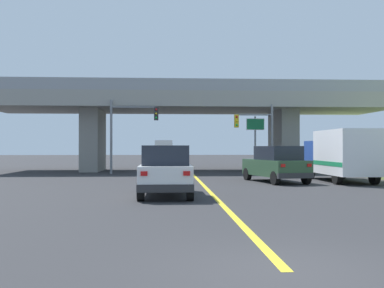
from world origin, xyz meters
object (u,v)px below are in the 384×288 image
at_px(suv_crossing, 276,164).
at_px(traffic_signal_farside, 128,126).
at_px(highway_sign, 255,132).
at_px(box_truck, 342,154).
at_px(suv_lead, 166,171).
at_px(semi_truck_distant, 164,150).
at_px(traffic_signal_nearside, 259,130).

height_order(suv_crossing, traffic_signal_farside, traffic_signal_farside).
bearing_deg(highway_sign, traffic_signal_farside, -175.35).
distance_m(suv_crossing, box_truck, 3.89).
bearing_deg(highway_sign, suv_lead, -112.87).
bearing_deg(traffic_signal_farside, semi_truck_distant, 85.07).
bearing_deg(suv_crossing, semi_truck_distant, 87.28).
xyz_separation_m(box_truck, highway_sign, (-3.15, 9.16, 1.58)).
height_order(box_truck, semi_truck_distant, box_truck).
relative_size(traffic_signal_farside, semi_truck_distant, 0.83).
bearing_deg(suv_lead, suv_crossing, 48.07).
bearing_deg(box_truck, suv_crossing, -176.85).
bearing_deg(traffic_signal_nearside, semi_truck_distant, 104.13).
height_order(box_truck, traffic_signal_nearside, traffic_signal_nearside).
bearing_deg(suv_crossing, traffic_signal_nearside, 72.17).
xyz_separation_m(suv_lead, semi_truck_distant, (-0.37, 44.10, 0.53)).
distance_m(suv_crossing, highway_sign, 9.64).
bearing_deg(semi_truck_distant, suv_crossing, -80.09).
bearing_deg(box_truck, suv_lead, -144.78).
bearing_deg(box_truck, traffic_signal_farside, 146.86).
relative_size(suv_crossing, traffic_signal_nearside, 0.99).
relative_size(box_truck, traffic_signal_nearside, 1.26).
height_order(traffic_signal_nearside, traffic_signal_farside, traffic_signal_farside).
bearing_deg(suv_crossing, traffic_signal_farside, 123.65).
height_order(highway_sign, semi_truck_distant, highway_sign).
distance_m(suv_lead, semi_truck_distant, 44.11).
height_order(box_truck, highway_sign, highway_sign).
bearing_deg(traffic_signal_farside, traffic_signal_nearside, -1.22).
distance_m(suv_lead, highway_sign, 17.73).
height_order(suv_lead, suv_crossing, same).
relative_size(suv_lead, highway_sign, 1.06).
bearing_deg(traffic_signal_nearside, highway_sign, 93.75).
relative_size(suv_crossing, highway_sign, 1.19).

